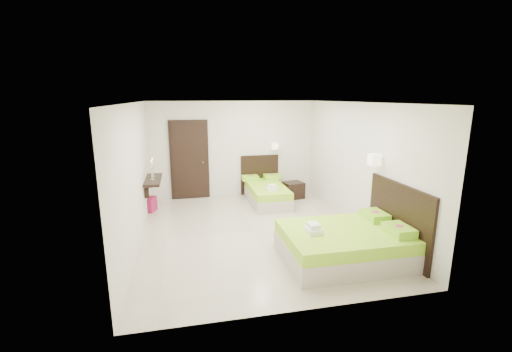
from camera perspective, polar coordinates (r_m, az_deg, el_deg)
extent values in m
plane|color=#BDB29D|center=(7.14, -0.28, -9.21)|extent=(5.50, 5.50, 0.00)
cube|color=#BDB3A2|center=(8.96, 1.82, -3.57)|extent=(0.89, 1.78, 0.29)
cube|color=#8CD021|center=(8.89, 1.83, -2.14)|extent=(0.88, 1.76, 0.18)
cube|color=black|center=(9.66, 0.61, 0.22)|extent=(1.07, 0.05, 1.11)
cube|color=#94D927|center=(9.42, -0.98, -0.31)|extent=(0.45, 0.30, 0.12)
cylinder|color=#CD3075|center=(9.41, -0.99, 0.07)|extent=(0.11, 0.11, 0.00)
cube|color=#94D927|center=(9.56, 2.68, -0.13)|extent=(0.45, 0.30, 0.12)
cylinder|color=#CD3075|center=(9.55, 2.69, 0.25)|extent=(0.11, 0.11, 0.00)
cube|color=white|center=(8.40, 2.65, -2.17)|extent=(0.27, 0.20, 0.07)
cube|color=white|center=(8.38, 2.66, -1.70)|extent=(0.20, 0.15, 0.07)
cube|color=#EEE1C3|center=(9.46, 3.17, 5.01)|extent=(0.16, 0.16, 0.18)
cylinder|color=#2D2116|center=(9.54, 3.04, 5.07)|extent=(0.03, 0.16, 0.03)
cube|color=#BDB3A2|center=(6.13, 14.38, -11.89)|extent=(2.04, 1.53, 0.33)
cube|color=#8CD021|center=(6.03, 14.53, -9.59)|extent=(2.02, 1.52, 0.20)
cube|color=black|center=(6.44, 22.60, -6.71)|extent=(0.05, 1.74, 1.28)
cube|color=#94D927|center=(6.06, 22.71, -8.33)|extent=(0.35, 0.51, 0.14)
cylinder|color=#CD3075|center=(6.03, 22.77, -7.68)|extent=(0.12, 0.12, 0.00)
cube|color=#94D927|center=(6.62, 19.20, -6.24)|extent=(0.35, 0.51, 0.14)
cylinder|color=#CD3075|center=(6.59, 19.25, -5.64)|extent=(0.12, 0.12, 0.00)
cube|color=white|center=(5.75, 9.54, -8.92)|extent=(0.22, 0.31, 0.08)
cube|color=white|center=(5.72, 9.57, -8.16)|extent=(0.17, 0.23, 0.08)
cube|color=#EEE1C3|center=(6.65, 19.13, 2.61)|extent=(0.18, 0.18, 0.20)
cylinder|color=#2D2116|center=(6.69, 19.71, 2.63)|extent=(0.16, 0.03, 0.03)
cube|color=black|center=(9.40, 6.25, -2.34)|extent=(0.57, 0.53, 0.44)
cube|color=maroon|center=(8.70, -17.61, -4.51)|extent=(0.43, 0.43, 0.34)
cube|color=black|center=(9.32, -11.02, 2.60)|extent=(1.02, 0.06, 2.14)
cube|color=black|center=(9.29, -11.02, 2.56)|extent=(0.88, 0.04, 2.06)
cylinder|color=silver|center=(9.28, -8.84, 2.32)|extent=(0.03, 0.10, 0.03)
cube|color=black|center=(8.31, -16.79, -0.61)|extent=(0.35, 1.20, 0.06)
cube|color=black|center=(7.92, -17.78, -2.46)|extent=(0.10, 0.04, 0.30)
cube|color=black|center=(8.79, -17.26, -0.92)|extent=(0.10, 0.04, 0.30)
cylinder|color=silver|center=(8.16, -16.89, -0.59)|extent=(0.10, 0.10, 0.02)
cylinder|color=silver|center=(8.13, -16.94, 0.24)|extent=(0.02, 0.02, 0.22)
cone|color=silver|center=(8.10, -17.00, 1.13)|extent=(0.07, 0.07, 0.04)
cylinder|color=white|center=(8.09, -17.05, 1.79)|extent=(0.02, 0.02, 0.15)
sphere|color=#FFB23F|center=(8.07, -17.09, 2.40)|extent=(0.02, 0.02, 0.02)
cylinder|color=silver|center=(8.45, -16.74, -0.12)|extent=(0.10, 0.10, 0.02)
cylinder|color=silver|center=(8.42, -16.79, 0.68)|extent=(0.02, 0.02, 0.22)
cone|color=silver|center=(8.40, -16.85, 1.55)|extent=(0.07, 0.07, 0.04)
cylinder|color=white|center=(8.38, -16.89, 2.18)|extent=(0.02, 0.02, 0.15)
sphere|color=#FFB23F|center=(8.36, -16.93, 2.77)|extent=(0.02, 0.02, 0.02)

